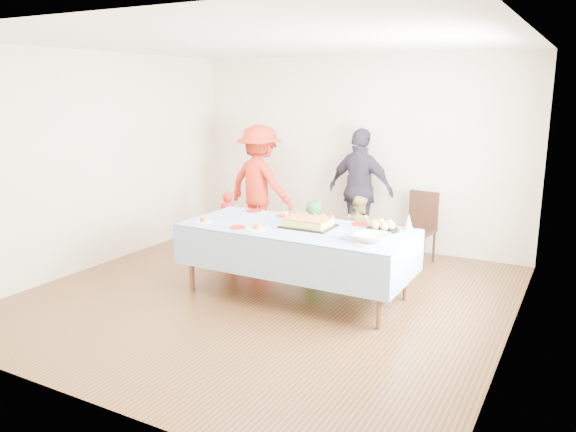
% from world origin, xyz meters
% --- Properties ---
extents(ground, '(5.00, 5.00, 0.00)m').
position_xyz_m(ground, '(0.00, 0.00, 0.00)').
color(ground, '#4A2915').
rests_on(ground, ground).
extents(room_walls, '(5.04, 5.04, 2.72)m').
position_xyz_m(room_walls, '(0.05, 0.00, 1.77)').
color(room_walls, beige).
rests_on(room_walls, ground).
extents(party_table, '(2.50, 1.10, 0.78)m').
position_xyz_m(party_table, '(0.27, 0.17, 0.72)').
color(party_table, brown).
rests_on(party_table, ground).
extents(birthday_cake, '(0.54, 0.42, 0.10)m').
position_xyz_m(birthday_cake, '(0.38, 0.23, 0.83)').
color(birthday_cake, black).
rests_on(birthday_cake, party_table).
extents(rolls_tray, '(0.35, 0.35, 0.10)m').
position_xyz_m(rolls_tray, '(1.14, 0.47, 0.82)').
color(rolls_tray, black).
rests_on(rolls_tray, party_table).
extents(punch_bowl, '(0.35, 0.35, 0.09)m').
position_xyz_m(punch_bowl, '(1.20, -0.02, 0.82)').
color(punch_bowl, silver).
rests_on(punch_bowl, party_table).
extents(party_hat, '(0.10, 0.10, 0.17)m').
position_xyz_m(party_hat, '(1.37, 0.63, 0.87)').
color(party_hat, silver).
rests_on(party_hat, party_table).
extents(fork_pile, '(0.24, 0.18, 0.07)m').
position_xyz_m(fork_pile, '(0.91, -0.00, 0.81)').
color(fork_pile, white).
rests_on(fork_pile, party_table).
extents(plate_red_far_a, '(0.19, 0.19, 0.01)m').
position_xyz_m(plate_red_far_a, '(-0.56, 0.62, 0.79)').
color(plate_red_far_a, red).
rests_on(plate_red_far_a, party_table).
extents(plate_red_far_b, '(0.18, 0.18, 0.01)m').
position_xyz_m(plate_red_far_b, '(-0.09, 0.55, 0.79)').
color(plate_red_far_b, red).
rests_on(plate_red_far_b, party_table).
extents(plate_red_far_c, '(0.19, 0.19, 0.01)m').
position_xyz_m(plate_red_far_c, '(0.38, 0.60, 0.79)').
color(plate_red_far_c, red).
rests_on(plate_red_far_c, party_table).
extents(plate_red_far_d, '(0.20, 0.20, 0.01)m').
position_xyz_m(plate_red_far_d, '(0.84, 0.60, 0.79)').
color(plate_red_far_d, red).
rests_on(plate_red_far_d, party_table).
extents(plate_red_near, '(0.17, 0.17, 0.01)m').
position_xyz_m(plate_red_near, '(-0.27, -0.17, 0.79)').
color(plate_red_near, red).
rests_on(plate_red_near, party_table).
extents(plate_white_left, '(0.20, 0.20, 0.01)m').
position_xyz_m(plate_white_left, '(-0.74, -0.16, 0.79)').
color(plate_white_left, white).
rests_on(plate_white_left, party_table).
extents(plate_white_mid, '(0.21, 0.21, 0.01)m').
position_xyz_m(plate_white_mid, '(-0.04, -0.16, 0.79)').
color(plate_white_mid, white).
rests_on(plate_white_mid, party_table).
extents(plate_white_right, '(0.21, 0.21, 0.01)m').
position_xyz_m(plate_white_right, '(1.18, -0.13, 0.79)').
color(plate_white_right, white).
rests_on(plate_white_right, party_table).
extents(dining_chair, '(0.46, 0.46, 0.93)m').
position_xyz_m(dining_chair, '(1.11, 2.04, 0.52)').
color(dining_chair, black).
rests_on(dining_chair, ground).
extents(toddler_left, '(0.32, 0.22, 0.84)m').
position_xyz_m(toddler_left, '(-1.42, 1.31, 0.42)').
color(toddler_left, red).
rests_on(toddler_left, ground).
extents(toddler_mid, '(0.50, 0.39, 0.89)m').
position_xyz_m(toddler_mid, '(0.05, 1.05, 0.45)').
color(toddler_mid, '#25702C').
rests_on(toddler_mid, ground).
extents(toddler_right, '(0.51, 0.45, 0.90)m').
position_xyz_m(toddler_right, '(0.42, 1.60, 0.45)').
color(toddler_right, tan).
rests_on(toddler_right, ground).
extents(adult_left, '(1.22, 0.83, 1.73)m').
position_xyz_m(adult_left, '(-1.25, 1.89, 0.87)').
color(adult_left, red).
rests_on(adult_left, ground).
extents(adult_right, '(1.06, 0.58, 1.72)m').
position_xyz_m(adult_right, '(0.21, 2.20, 0.86)').
color(adult_right, '#312C3D').
rests_on(adult_right, ground).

